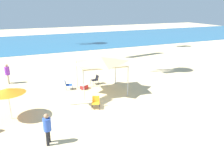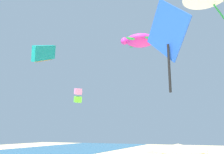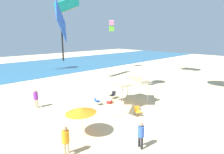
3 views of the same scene
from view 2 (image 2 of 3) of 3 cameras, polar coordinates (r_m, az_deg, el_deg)
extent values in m
cube|color=#D1B784|center=(17.27, 15.21, -16.53)|extent=(3.84, 3.42, 0.10)
pyramid|color=#D1B784|center=(17.25, 15.15, -15.54)|extent=(3.76, 3.35, 0.50)
cylinder|color=green|center=(24.24, 23.60, 13.74)|extent=(1.04, 1.18, 2.61)
cube|color=blue|center=(10.60, 12.71, 10.56)|extent=(1.86, 2.17, 2.77)
cylinder|color=black|center=(10.08, 13.14, 2.08)|extent=(0.10, 0.10, 1.99)
cube|color=pink|center=(35.87, -7.90, -3.35)|extent=(1.45, 1.45, 1.02)
cube|color=#66D82D|center=(35.70, -7.96, -5.18)|extent=(1.45, 1.45, 1.02)
cube|color=teal|center=(24.90, -15.39, 5.46)|extent=(4.93, 1.79, 3.04)
cube|color=orange|center=(24.72, -15.47, 4.04)|extent=(3.77, 1.12, 1.70)
ellipsoid|color=#E02D9E|center=(32.53, 6.60, 8.38)|extent=(3.80, 4.34, 1.77)
sphere|color=#E02D9E|center=(32.79, 2.88, 8.33)|extent=(0.95, 0.95, 0.95)
ellipsoid|color=green|center=(31.30, 4.44, 8.88)|extent=(1.52, 1.38, 0.21)
ellipsoid|color=green|center=(33.85, 5.02, 7.21)|extent=(1.23, 1.58, 0.21)
ellipsoid|color=green|center=(31.42, 8.77, 8.91)|extent=(1.52, 1.38, 0.21)
ellipsoid|color=green|center=(33.40, 8.95, 7.60)|extent=(1.23, 1.58, 0.21)
camera|label=1|loc=(18.20, 74.27, 7.07)|focal=37.06mm
camera|label=3|loc=(10.70, 90.69, 17.93)|focal=29.99mm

